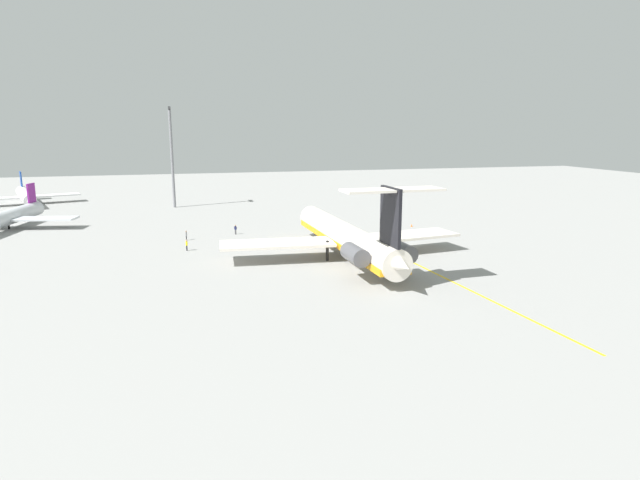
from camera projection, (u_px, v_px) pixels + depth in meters
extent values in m
plane|color=gray|center=(413.00, 247.00, 90.11)|extent=(322.35, 322.35, 0.00)
cylinder|color=silver|center=(345.00, 236.00, 82.07)|extent=(38.37, 5.33, 4.08)
cone|color=silver|center=(311.00, 217.00, 99.99)|extent=(4.38, 4.06, 3.92)
cone|color=silver|center=(398.00, 263.00, 64.07)|extent=(6.06, 3.66, 3.47)
cube|color=orange|center=(345.00, 242.00, 82.26)|extent=(37.53, 5.39, 0.90)
cube|color=silver|center=(277.00, 244.00, 80.03)|extent=(7.58, 17.42, 0.41)
cube|color=silver|center=(405.00, 236.00, 85.99)|extent=(8.65, 17.72, 0.41)
cylinder|color=#515156|center=(355.00, 254.00, 68.73)|extent=(5.18, 2.53, 2.37)
cube|color=silver|center=(360.00, 254.00, 68.93)|extent=(3.10, 1.40, 0.49)
cylinder|color=#515156|center=(402.00, 251.00, 70.59)|extent=(5.18, 2.53, 2.37)
cube|color=silver|center=(397.00, 251.00, 70.39)|extent=(3.10, 1.40, 0.49)
cube|color=black|center=(390.00, 216.00, 65.37)|extent=(5.54, 0.59, 7.23)
cube|color=silver|center=(367.00, 191.00, 63.36)|extent=(4.02, 6.07, 0.29)
cube|color=silver|center=(417.00, 189.00, 65.21)|extent=(4.02, 6.07, 0.29)
cylinder|color=black|center=(323.00, 234.00, 93.40)|extent=(0.45, 0.45, 3.09)
cylinder|color=black|center=(327.00, 251.00, 80.33)|extent=(0.45, 0.45, 3.09)
cylinder|color=black|center=(368.00, 248.00, 82.18)|extent=(0.45, 0.45, 3.09)
cylinder|color=silver|center=(8.00, 217.00, 105.48)|extent=(25.48, 8.06, 3.04)
cube|color=silver|center=(46.00, 219.00, 105.96)|extent=(6.65, 12.24, 0.36)
cube|color=#7A197F|center=(31.00, 193.00, 115.25)|extent=(3.30, 0.96, 4.14)
cylinder|color=black|center=(9.00, 224.00, 105.75)|extent=(0.36, 0.36, 2.04)
cylinder|color=white|center=(26.00, 196.00, 139.37)|extent=(24.80, 10.61, 3.00)
cone|color=white|center=(30.00, 201.00, 129.05)|extent=(3.22, 3.47, 2.85)
cube|color=white|center=(56.00, 195.00, 143.27)|extent=(7.69, 12.25, 0.36)
cube|color=#19429E|center=(21.00, 179.00, 147.38)|extent=(3.21, 1.30, 4.09)
cylinder|color=black|center=(26.00, 201.00, 139.64)|extent=(0.36, 0.36, 2.02)
cylinder|color=black|center=(186.00, 238.00, 95.25)|extent=(0.10, 0.10, 0.83)
cylinder|color=black|center=(187.00, 238.00, 95.40)|extent=(0.10, 0.10, 0.83)
cylinder|color=gray|center=(186.00, 234.00, 95.17)|extent=(0.28, 0.28, 0.66)
sphere|color=#8C6647|center=(186.00, 231.00, 95.08)|extent=(0.26, 0.26, 0.26)
cylinder|color=gray|center=(186.00, 234.00, 94.99)|extent=(0.08, 0.08, 0.56)
cylinder|color=gray|center=(187.00, 233.00, 95.34)|extent=(0.08, 0.08, 0.56)
cylinder|color=black|center=(235.00, 232.00, 100.63)|extent=(0.11, 0.11, 0.85)
cylinder|color=black|center=(236.00, 232.00, 100.65)|extent=(0.11, 0.11, 0.85)
cylinder|color=#191E4C|center=(235.00, 228.00, 100.48)|extent=(0.29, 0.29, 0.68)
sphere|color=#8C6647|center=(235.00, 226.00, 100.38)|extent=(0.27, 0.27, 0.27)
cylinder|color=#191E4C|center=(234.00, 228.00, 100.45)|extent=(0.08, 0.08, 0.58)
cylinder|color=#191E4C|center=(236.00, 228.00, 100.49)|extent=(0.08, 0.08, 0.58)
cylinder|color=black|center=(187.00, 248.00, 87.20)|extent=(0.11, 0.11, 0.87)
cylinder|color=black|center=(187.00, 248.00, 87.10)|extent=(0.11, 0.11, 0.87)
cylinder|color=yellow|center=(187.00, 243.00, 86.99)|extent=(0.29, 0.29, 0.69)
sphere|color=tan|center=(186.00, 241.00, 86.89)|extent=(0.27, 0.27, 0.27)
cylinder|color=yellow|center=(186.00, 243.00, 87.10)|extent=(0.08, 0.08, 0.59)
cylinder|color=yellow|center=(187.00, 243.00, 86.87)|extent=(0.08, 0.08, 0.59)
cone|color=#EA590F|center=(382.00, 224.00, 109.56)|extent=(0.40, 0.40, 0.55)
cone|color=#EA590F|center=(412.00, 225.00, 108.32)|extent=(0.40, 0.40, 0.55)
cube|color=gold|center=(396.00, 254.00, 84.91)|extent=(81.79, 5.68, 0.01)
cylinder|color=slate|center=(172.00, 159.00, 132.55)|extent=(0.70, 0.70, 24.02)
cube|color=#424244|center=(169.00, 108.00, 129.97)|extent=(4.00, 0.60, 0.60)
cube|color=#2D2D30|center=(169.00, 109.00, 128.62)|extent=(0.70, 0.50, 0.44)
cube|color=#2D2D30|center=(169.00, 109.00, 131.46)|extent=(0.70, 0.50, 0.44)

